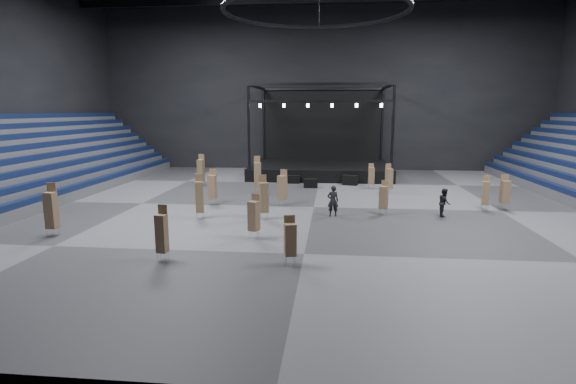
# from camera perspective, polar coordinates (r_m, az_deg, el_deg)

# --- Properties ---
(floor) EXTENTS (50.00, 50.00, 0.00)m
(floor) POSITION_cam_1_polar(r_m,az_deg,el_deg) (31.43, 3.31, -1.92)
(floor) COLOR #57575A
(floor) RESTS_ON ground
(wall_back) EXTENTS (50.00, 0.20, 18.00)m
(wall_back) POSITION_cam_1_polar(r_m,az_deg,el_deg) (51.77, 4.45, 12.88)
(wall_back) COLOR black
(wall_back) RESTS_ON ground
(bleachers_left) EXTENTS (7.20, 40.00, 6.40)m
(bleachers_left) POSITION_cam_1_polar(r_m,az_deg,el_deg) (39.40, -32.23, 1.55)
(bleachers_left) COLOR #505052
(bleachers_left) RESTS_ON floor
(stage) EXTENTS (14.00, 10.00, 9.20)m
(stage) POSITION_cam_1_polar(r_m,az_deg,el_deg) (47.24, 4.18, 3.96)
(stage) COLOR black
(stage) RESTS_ON floor
(truss_ring) EXTENTS (12.30, 12.30, 5.15)m
(truss_ring) POSITION_cam_1_polar(r_m,az_deg,el_deg) (31.38, 3.57, 21.98)
(truss_ring) COLOR black
(truss_ring) RESTS_ON ceiling
(flight_case_left) EXTENTS (1.11, 0.56, 0.74)m
(flight_case_left) POSITION_cam_1_polar(r_m,az_deg,el_deg) (41.56, 0.75, 1.62)
(flight_case_left) COLOR black
(flight_case_left) RESTS_ON floor
(flight_case_mid) EXTENTS (1.23, 0.71, 0.78)m
(flight_case_mid) POSITION_cam_1_polar(r_m,az_deg,el_deg) (39.25, 2.87, 1.12)
(flight_case_mid) COLOR black
(flight_case_mid) RESTS_ON floor
(flight_case_right) EXTENTS (1.46, 1.01, 0.89)m
(flight_case_right) POSITION_cam_1_polar(r_m,az_deg,el_deg) (40.96, 7.88, 1.50)
(flight_case_right) COLOR black
(flight_case_right) RESTS_ON floor
(chair_stack_0) EXTENTS (0.72, 0.72, 2.55)m
(chair_stack_0) POSITION_cam_1_polar(r_m,az_deg,el_deg) (31.67, -0.73, 0.67)
(chair_stack_0) COLOR silver
(chair_stack_0) RESTS_ON floor
(chair_stack_1) EXTENTS (0.50, 0.50, 2.53)m
(chair_stack_1) POSITION_cam_1_polar(r_m,az_deg,el_deg) (20.87, -15.73, -4.96)
(chair_stack_1) COLOR silver
(chair_stack_1) RESTS_ON floor
(chair_stack_2) EXTENTS (0.59, 0.59, 2.83)m
(chair_stack_2) POSITION_cam_1_polar(r_m,az_deg,el_deg) (40.73, -11.00, 2.79)
(chair_stack_2) COLOR silver
(chair_stack_2) RESTS_ON floor
(chair_stack_3) EXTENTS (0.64, 0.64, 2.23)m
(chair_stack_3) POSITION_cam_1_polar(r_m,az_deg,el_deg) (29.50, 12.05, -0.61)
(chair_stack_3) COLOR silver
(chair_stack_3) RESTS_ON floor
(chair_stack_4) EXTENTS (0.60, 0.60, 2.81)m
(chair_stack_4) POSITION_cam_1_polar(r_m,az_deg,el_deg) (28.30, -11.18, -0.52)
(chair_stack_4) COLOR silver
(chair_stack_4) RESTS_ON floor
(chair_stack_5) EXTENTS (0.55, 0.55, 2.57)m
(chair_stack_5) POSITION_cam_1_polar(r_m,az_deg,el_deg) (32.39, -9.59, 0.73)
(chair_stack_5) COLOR silver
(chair_stack_5) RESTS_ON floor
(chair_stack_6) EXTENTS (0.53, 0.53, 2.37)m
(chair_stack_6) POSITION_cam_1_polar(r_m,az_deg,el_deg) (33.01, 23.80, -0.05)
(chair_stack_6) COLOR silver
(chair_stack_6) RESTS_ON floor
(chair_stack_7) EXTENTS (0.65, 0.65, 2.36)m
(chair_stack_7) POSITION_cam_1_polar(r_m,az_deg,el_deg) (23.62, -4.34, -2.95)
(chair_stack_7) COLOR silver
(chair_stack_7) RESTS_ON floor
(chair_stack_8) EXTENTS (0.58, 0.58, 2.39)m
(chair_stack_8) POSITION_cam_1_polar(r_m,az_deg,el_deg) (33.58, 25.85, 0.06)
(chair_stack_8) COLOR silver
(chair_stack_8) RESTS_ON floor
(chair_stack_10) EXTENTS (0.51, 0.51, 2.18)m
(chair_stack_10) POSITION_cam_1_polar(r_m,az_deg,el_deg) (39.24, 10.53, 2.08)
(chair_stack_10) COLOR silver
(chair_stack_10) RESTS_ON floor
(chair_stack_11) EXTENTS (0.69, 0.69, 2.75)m
(chair_stack_11) POSITION_cam_1_polar(r_m,az_deg,el_deg) (27.71, -3.13, -0.60)
(chair_stack_11) COLOR silver
(chair_stack_11) RESTS_ON floor
(chair_stack_12) EXTENTS (0.53, 0.53, 2.87)m
(chair_stack_12) POSITION_cam_1_polar(r_m,az_deg,el_deg) (27.01, -27.86, -1.96)
(chair_stack_12) COLOR silver
(chair_stack_12) RESTS_ON floor
(chair_stack_13) EXTENTS (0.61, 0.61, 2.17)m
(chair_stack_13) POSITION_cam_1_polar(r_m,az_deg,el_deg) (19.58, 0.27, -5.95)
(chair_stack_13) COLOR silver
(chair_stack_13) RESTS_ON floor
(chair_stack_15) EXTENTS (0.64, 0.64, 2.42)m
(chair_stack_15) POSITION_cam_1_polar(r_m,az_deg,el_deg) (37.32, 12.70, 1.76)
(chair_stack_15) COLOR silver
(chair_stack_15) RESTS_ON floor
(chair_stack_16) EXTENTS (0.65, 0.65, 3.02)m
(chair_stack_16) POSITION_cam_1_polar(r_m,az_deg,el_deg) (36.63, -3.89, 2.25)
(chair_stack_16) COLOR silver
(chair_stack_16) RESTS_ON floor
(man_center) EXTENTS (0.79, 0.58, 1.99)m
(man_center) POSITION_cam_1_polar(r_m,az_deg,el_deg) (28.63, 5.73, -1.13)
(man_center) COLOR black
(man_center) RESTS_ON floor
(crew_member) EXTENTS (0.75, 0.93, 1.80)m
(crew_member) POSITION_cam_1_polar(r_m,az_deg,el_deg) (30.13, 19.23, -1.27)
(crew_member) COLOR black
(crew_member) RESTS_ON floor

